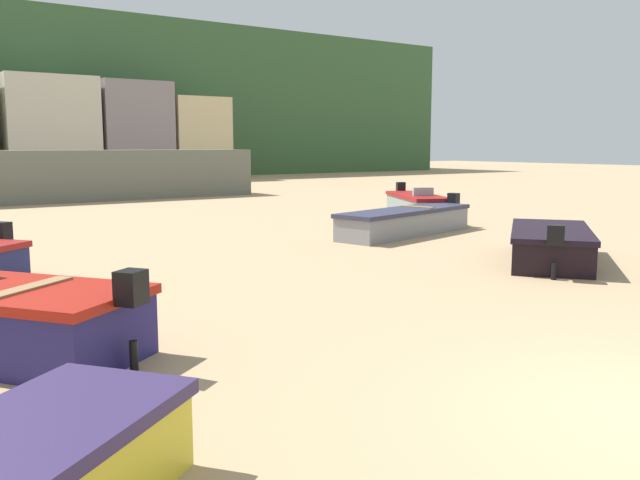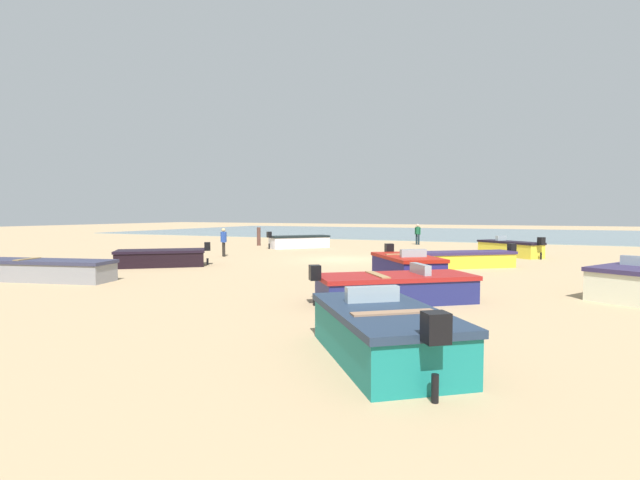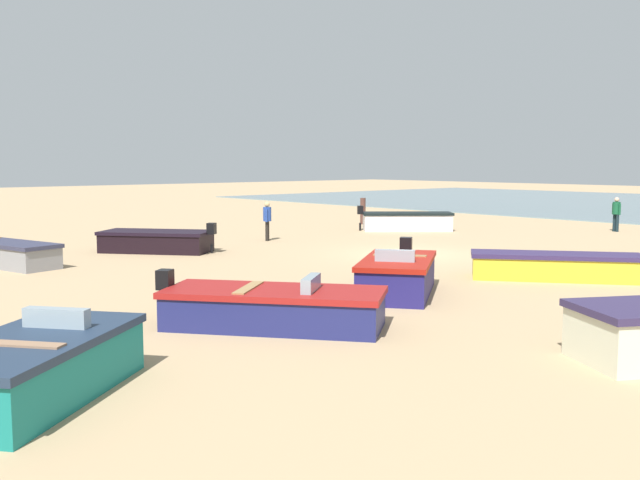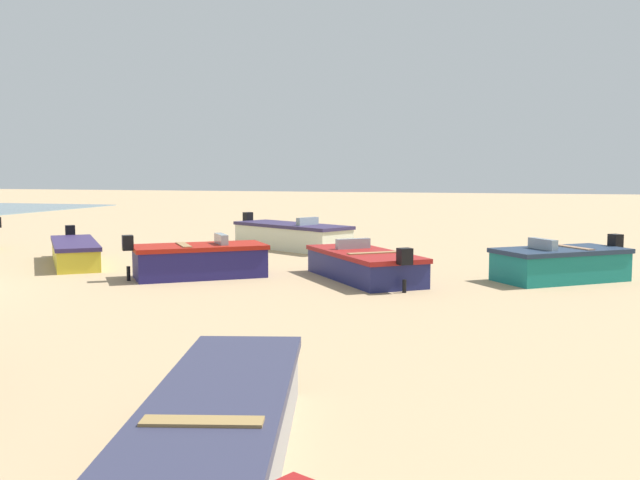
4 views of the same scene
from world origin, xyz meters
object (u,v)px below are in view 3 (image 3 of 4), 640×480
Objects in this scene: boat_teal_8 at (34,367)px; boat_white_0 at (407,221)px; boat_navy_6 at (274,308)px; boat_yellow_3 at (556,266)px; mooring_post_near_water at (363,211)px; beach_walker_distant at (267,218)px; boat_navy_2 at (398,275)px; beach_walker_foreground at (616,211)px; boat_black_4 at (157,241)px.

boat_white_0 is at bearing 82.72° from boat_teal_8.
boat_navy_6 is (-11.71, 17.06, -0.05)m from boat_white_0.
boat_yellow_3 is 9.44m from boat_navy_6.
mooring_post_near_water reaches higher than boat_teal_8.
boat_navy_2 is at bearing 21.71° from beach_walker_distant.
boat_navy_2 reaches higher than boat_teal_8.
boat_navy_2 is 0.87× the size of boat_yellow_3.
boat_yellow_3 is 1.16× the size of boat_teal_8.
beach_walker_foreground reaches higher than boat_teal_8.
boat_black_4 is 2.56× the size of beach_walker_distant.
boat_white_0 is 14.50m from boat_yellow_3.
boat_black_4 is at bearing -145.98° from boat_navy_6.
boat_white_0 is at bearing 176.98° from boat_navy_6.
boat_navy_6 is at bearing 65.93° from boat_teal_8.
boat_navy_2 is at bearing 137.63° from mooring_post_near_water.
boat_teal_8 reaches higher than boat_yellow_3.
boat_teal_8 is at bearing 126.13° from mooring_post_near_water.
beach_walker_distant reaches higher than boat_black_4.
beach_walker_distant is at bearing 109.46° from mooring_post_near_water.
boat_yellow_3 is at bearing 8.35° from boat_white_0.
boat_navy_6 is at bearing 7.61° from beach_walker_distant.
beach_walker_distant is (13.22, 0.03, 0.58)m from boat_yellow_3.
boat_navy_6 is 23.87m from mooring_post_near_water.
mooring_post_near_water is at bearing -128.71° from beach_walker_foreground.
boat_white_0 reaches higher than boat_black_4.
boat_navy_2 is at bearing -126.49° from boat_black_4.
beach_walker_foreground is at bearing -150.62° from mooring_post_near_water.
boat_white_0 is 25.64m from boat_teal_8.
boat_black_4 is (0.55, 12.96, -0.05)m from boat_white_0.
beach_walker_foreground is at bearing 64.23° from boat_teal_8.
beach_walker_foreground is 16.61m from beach_walker_distant.
beach_walker_foreground is (4.87, -24.09, 0.56)m from boat_navy_6.
boat_black_4 is (12.88, 5.31, 0.02)m from boat_yellow_3.
boat_yellow_3 is (-12.33, 7.64, -0.07)m from boat_white_0.
boat_white_0 is 0.93× the size of boat_navy_6.
boat_navy_2 is 4.55m from boat_navy_6.
boat_teal_8 is at bearing -23.99° from boat_navy_6.
boat_black_4 is (11.46, 0.38, -0.07)m from boat_navy_2.
beach_walker_distant is (12.60, -9.39, 0.56)m from boat_navy_6.
boat_teal_8 is (-1.22, 5.09, 0.06)m from boat_navy_6.
boat_navy_2 reaches higher than boat_navy_6.
boat_navy_2 is at bearing -56.39° from beach_walker_foreground.
beach_walker_foreground is (4.06, -19.61, 0.49)m from boat_navy_2.
boat_yellow_3 is 0.99× the size of boat_navy_6.
boat_white_0 is 2.99× the size of mooring_post_near_water.
boat_teal_8 is 28.61m from mooring_post_near_water.
boat_navy_6 is 15.72m from beach_walker_distant.
mooring_post_near_water reaches higher than boat_black_4.
boat_black_4 is at bearing -42.04° from beach_walker_distant.
boat_teal_8 is at bearing -2.03° from beach_walker_distant.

